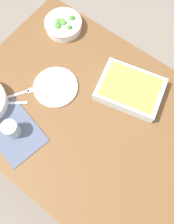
# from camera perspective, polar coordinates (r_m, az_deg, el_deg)

# --- Properties ---
(ground_plane) EXTENTS (6.00, 6.00, 0.00)m
(ground_plane) POSITION_cam_1_polar(r_m,az_deg,el_deg) (1.83, -0.00, -7.91)
(ground_plane) COLOR slate
(dining_table) EXTENTS (1.20, 0.90, 0.74)m
(dining_table) POSITION_cam_1_polar(r_m,az_deg,el_deg) (1.20, -0.00, -1.46)
(dining_table) COLOR brown
(dining_table) RESTS_ON ground_plane
(placemat) EXTENTS (0.31, 0.25, 0.00)m
(placemat) POSITION_cam_1_polar(r_m,az_deg,el_deg) (1.14, -17.29, -4.56)
(placemat) COLOR #4C5670
(placemat) RESTS_ON dining_table
(broccoli_bowl) EXTENTS (0.20, 0.20, 0.07)m
(broccoli_bowl) POSITION_cam_1_polar(r_m,az_deg,el_deg) (1.35, -5.78, 20.41)
(broccoli_bowl) COLOR white
(broccoli_bowl) RESTS_ON dining_table
(baking_dish) EXTENTS (0.34, 0.29, 0.06)m
(baking_dish) POSITION_cam_1_polar(r_m,az_deg,el_deg) (1.15, 10.40, 5.46)
(baking_dish) COLOR silver
(baking_dish) RESTS_ON dining_table
(drink_cup) EXTENTS (0.07, 0.07, 0.08)m
(drink_cup) POSITION_cam_1_polar(r_m,az_deg,el_deg) (1.10, -17.82, -4.06)
(drink_cup) COLOR #B2BCC6
(drink_cup) RESTS_ON dining_table
(side_plate) EXTENTS (0.22, 0.22, 0.01)m
(side_plate) POSITION_cam_1_polar(r_m,az_deg,el_deg) (1.17, -7.63, 6.06)
(side_plate) COLOR white
(side_plate) RESTS_ON dining_table
(spoon_by_stew) EXTENTS (0.15, 0.13, 0.01)m
(spoon_by_stew) POSITION_cam_1_polar(r_m,az_deg,el_deg) (1.20, -19.51, 1.99)
(spoon_by_stew) COLOR silver
(spoon_by_stew) RESTS_ON dining_table
(fork_on_table) EXTENTS (0.11, 0.16, 0.01)m
(fork_on_table) POSITION_cam_1_polar(r_m,az_deg,el_deg) (1.20, -15.56, 4.44)
(fork_on_table) COLOR silver
(fork_on_table) RESTS_ON dining_table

